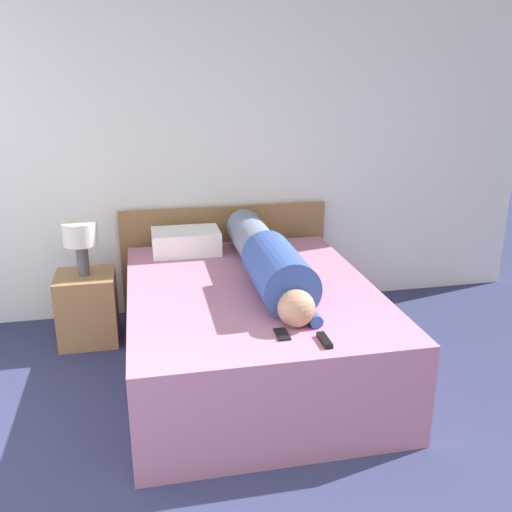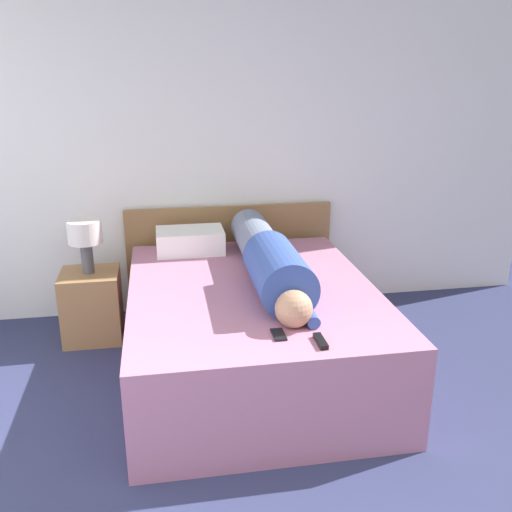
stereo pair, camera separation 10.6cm
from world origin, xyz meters
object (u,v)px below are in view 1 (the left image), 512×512
Objects in this scene: nightstand at (88,308)px; person_lying at (268,260)px; bed at (251,330)px; pillow_near_headboard at (186,241)px; cell_phone at (282,334)px; tv_remote at (324,340)px; table_lamp at (80,237)px.

person_lying reaches higher than nightstand.
bed is at bearing -148.48° from person_lying.
pillow_near_headboard is 3.74× the size of cell_phone.
tv_remote is 1.15× the size of cell_phone.
cell_phone is at bearing 147.87° from tv_remote.
pillow_near_headboard is at bearing 123.30° from person_lying.
table_lamp is 0.78× the size of pillow_near_headboard.
person_lying is 0.89m from tv_remote.
bed is at bearing -32.53° from nightstand.
bed is 5.03× the size of table_lamp.
person_lying reaches higher than cell_phone.
pillow_near_headboard is at bearing 113.32° from bed.
nightstand is at bearing 147.47° from bed.
tv_remote is at bearing -84.34° from person_lying.
table_lamp is 1.74m from cell_phone.
cell_phone is (-0.10, -0.76, -0.14)m from person_lying.
person_lying reaches higher than tv_remote.
nightstand is at bearing 153.13° from person_lying.
person_lying is at bearing -26.87° from table_lamp.
table_lamp is 1.95m from tv_remote.
cell_phone is at bearing -88.07° from bed.
tv_remote reaches higher than nightstand.
pillow_near_headboard is 1.66m from tv_remote.
pillow_near_headboard is (0.72, 0.09, -0.10)m from table_lamp.
table_lamp is 0.24× the size of person_lying.
person_lying is 0.83m from pillow_near_headboard.
table_lamp reaches higher than nightstand.
pillow_near_headboard reaches higher than tv_remote.
table_lamp is (-1.06, 0.67, 0.48)m from bed.
pillow_near_headboard is 1.49m from cell_phone.
nightstand is 1.76m from cell_phone.
tv_remote is at bearing -75.26° from bed.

